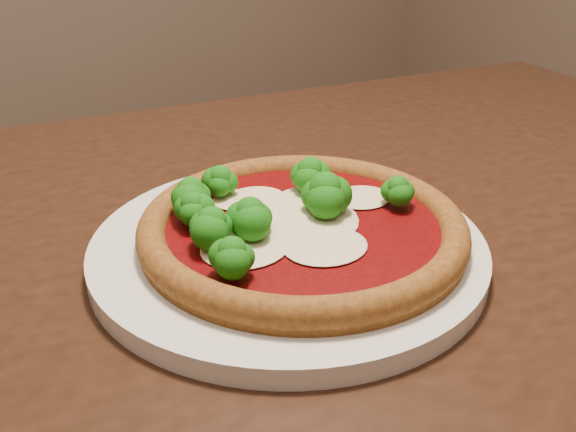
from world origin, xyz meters
TOP-DOWN VIEW (x-y plane):
  - dining_table at (0.16, -0.02)m, footprint 1.40×0.99m
  - plate at (0.11, -0.06)m, footprint 0.34×0.34m
  - pizza at (0.11, -0.07)m, footprint 0.28×0.28m

SIDE VIEW (x-z plane):
  - dining_table at x=0.16m, z-range 0.29..1.04m
  - plate at x=0.11m, z-range 0.75..0.77m
  - pizza at x=0.11m, z-range 0.75..0.81m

